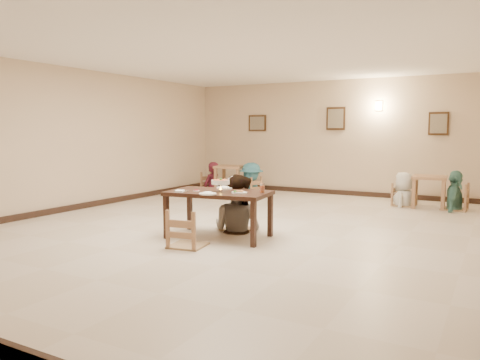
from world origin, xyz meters
The scene contains 31 objects.
floor centered at (0.00, 0.00, 0.00)m, with size 10.00×10.00×0.00m, color beige.
ceiling centered at (0.00, 0.00, 3.00)m, with size 10.00×10.00×0.00m, color white.
wall_back centered at (0.00, 5.00, 1.50)m, with size 10.00×10.00×0.00m, color beige.
wall_left centered at (-4.00, 0.00, 1.50)m, with size 10.00×10.00×0.00m, color beige.
baseboard_back centered at (0.00, 4.97, 0.06)m, with size 8.00×0.06×0.12m, color black.
baseboard_left centered at (-3.97, 0.00, 0.06)m, with size 0.06×10.00×0.12m, color black.
picture_a centered at (-2.20, 4.96, 1.90)m, with size 0.55×0.04×0.45m.
picture_b centered at (0.10, 4.96, 2.00)m, with size 0.50×0.04×0.60m.
picture_c centered at (2.60, 4.96, 1.85)m, with size 0.45×0.04×0.55m.
wall_sconce centered at (1.20, 4.96, 2.30)m, with size 0.16×0.05×0.22m, color #FFD88C.
main_table centered at (0.07, -0.84, 0.66)m, with size 1.67×1.07×0.74m.
chair_far centered at (0.06, -0.18, 0.51)m, with size 0.48×0.48×1.01m.
chair_near centered at (-0.01, -1.56, 0.52)m, with size 0.49×0.49×1.05m.
main_diner centered at (0.09, -0.26, 0.96)m, with size 0.93×0.72×1.91m, color gray.
curry_warmer centered at (0.13, -0.87, 0.89)m, with size 0.32×0.28×0.26m.
rice_plate_far centered at (-0.02, -0.50, 0.75)m, with size 0.28×0.28×0.06m.
rice_plate_near centered at (0.12, -1.23, 0.75)m, with size 0.26×0.26×0.06m.
fried_plate centered at (0.47, -0.89, 0.76)m, with size 0.25×0.25×0.06m.
chili_dish centered at (-0.24, -1.00, 0.75)m, with size 0.10×0.10×0.02m.
napkin_cutlery centered at (-0.39, -1.22, 0.75)m, with size 0.20×0.26×0.03m.
drink_glass centered at (0.75, -0.66, 0.80)m, with size 0.07×0.07×0.14m.
bg_table_left centered at (-2.44, 3.85, 0.61)m, with size 0.87×0.87×0.74m.
bg_table_right centered at (2.59, 3.87, 0.57)m, with size 0.75×0.75×0.70m.
bg_chair_ll centered at (-3.07, 3.89, 0.50)m, with size 0.47×0.47×1.01m.
bg_chair_lr centered at (-1.80, 3.83, 0.45)m, with size 0.43×0.43×0.91m.
bg_chair_rl centered at (2.07, 3.84, 0.48)m, with size 0.46×0.46×0.97m.
bg_chair_rr centered at (3.11, 3.82, 0.54)m, with size 0.51×0.51×1.08m.
bg_diner_a centered at (-3.07, 3.89, 0.82)m, with size 0.60×0.39×1.65m, color #4E1524.
bg_diner_b centered at (-1.80, 3.83, 0.85)m, with size 1.09×0.63×1.69m, color teal.
bg_diner_c centered at (2.07, 3.84, 0.76)m, with size 0.74×0.48×1.52m, color silver.
bg_diner_d centered at (3.11, 3.82, 0.85)m, with size 0.99×0.41×1.69m, color #4E8A7F.
Camera 1 is at (3.90, -7.02, 1.68)m, focal length 35.00 mm.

